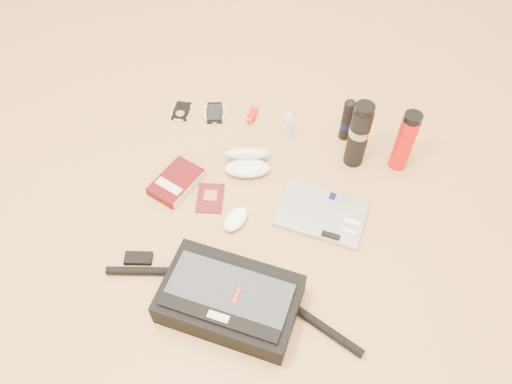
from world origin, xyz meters
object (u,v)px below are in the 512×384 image
at_px(laptop, 322,214).
at_px(book, 176,182).
at_px(thermos_black, 359,135).
at_px(thermos_red, 405,141).
at_px(messenger_bag, 229,299).

bearing_deg(laptop, book, -174.44).
xyz_separation_m(thermos_black, thermos_red, (0.15, 0.03, -0.01)).
height_order(laptop, thermos_black, thermos_black).
distance_m(messenger_bag, thermos_red, 0.79).
bearing_deg(book, thermos_red, 40.68).
distance_m(messenger_bag, thermos_black, 0.71).
distance_m(book, thermos_black, 0.64).
bearing_deg(messenger_bag, book, 132.78).
height_order(messenger_bag, book, messenger_bag).
height_order(book, thermos_black, thermos_black).
xyz_separation_m(book, thermos_black, (0.55, 0.30, 0.12)).
height_order(messenger_bag, laptop, messenger_bag).
bearing_deg(book, messenger_bag, -32.35).
bearing_deg(thermos_black, book, -151.34).
relative_size(book, thermos_red, 0.84).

